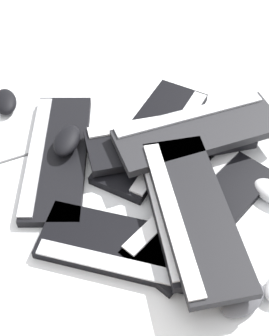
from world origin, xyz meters
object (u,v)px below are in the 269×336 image
object	(u,v)px
keyboard_2	(57,155)
keyboard_3	(134,250)
keyboard_7	(194,213)
keyboard_4	(169,138)
mouse_2	(243,299)
mouse_0	(67,140)
keyboard_5	(198,131)
mouse_1	(5,102)
keyboard_1	(154,136)
mouse_4	(234,134)
keyboard_6	(181,201)
keyboard_0	(202,211)

from	to	relation	value
keyboard_2	keyboard_3	world-z (taller)	same
keyboard_7	keyboard_2	bearing A→B (deg)	161.21
keyboard_4	mouse_2	size ratio (longest dim) A/B	4.17
keyboard_3	mouse_0	distance (m)	0.36
keyboard_5	mouse_0	distance (m)	0.35
keyboard_2	keyboard_7	size ratio (longest dim) A/B	1.01
keyboard_3	keyboard_5	world-z (taller)	keyboard_5
mouse_1	keyboard_3	bearing A→B (deg)	-158.29
keyboard_3	keyboard_5	distance (m)	0.37
keyboard_1	mouse_4	distance (m)	0.22
keyboard_2	keyboard_6	size ratio (longest dim) A/B	1.00
mouse_4	mouse_1	bearing A→B (deg)	-118.20
keyboard_6	mouse_0	xyz separation A→B (m)	(-0.33, 0.11, 0.01)
keyboard_3	keyboard_2	bearing A→B (deg)	140.50
keyboard_5	mouse_1	world-z (taller)	keyboard_5
mouse_0	mouse_2	distance (m)	0.59
keyboard_7	mouse_0	bearing A→B (deg)	156.35
mouse_4	keyboard_2	bearing A→B (deg)	-98.07
keyboard_4	keyboard_6	distance (m)	0.21
keyboard_5	keyboard_7	distance (m)	0.26
keyboard_4	mouse_4	world-z (taller)	keyboard_4
keyboard_5	mouse_2	size ratio (longest dim) A/B	4.06
keyboard_7	mouse_1	size ratio (longest dim) A/B	4.19
keyboard_2	keyboard_6	world-z (taller)	keyboard_6
keyboard_2	mouse_4	size ratio (longest dim) A/B	4.22
keyboard_2	keyboard_4	xyz separation A→B (m)	(0.28, 0.11, 0.03)
keyboard_2	keyboard_6	bearing A→B (deg)	-13.56
keyboard_1	mouse_2	bearing A→B (deg)	-55.36
keyboard_6	keyboard_5	bearing A→B (deg)	89.85
keyboard_4	mouse_1	world-z (taller)	keyboard_4
keyboard_0	mouse_0	world-z (taller)	mouse_0
keyboard_2	keyboard_6	distance (m)	0.36
mouse_0	mouse_4	distance (m)	0.46
keyboard_1	mouse_1	distance (m)	0.46
keyboard_6	mouse_1	bearing A→B (deg)	157.22
keyboard_3	mouse_2	size ratio (longest dim) A/B	4.00
keyboard_6	keyboard_4	bearing A→B (deg)	110.13
keyboard_0	keyboard_4	size ratio (longest dim) A/B	1.00
keyboard_1	keyboard_5	size ratio (longest dim) A/B	1.04
keyboard_4	keyboard_5	distance (m)	0.08
keyboard_6	mouse_1	size ratio (longest dim) A/B	4.20
keyboard_7	mouse_4	bearing A→B (deg)	79.50
keyboard_4	mouse_0	distance (m)	0.27
mouse_0	mouse_2	xyz separation A→B (m)	(0.50, -0.31, -0.03)
keyboard_2	keyboard_4	bearing A→B (deg)	21.60
mouse_2	keyboard_4	bearing A→B (deg)	-108.73
keyboard_0	keyboard_7	distance (m)	0.08
keyboard_1	keyboard_2	world-z (taller)	same
keyboard_1	mouse_1	bearing A→B (deg)	177.51
keyboard_7	mouse_4	size ratio (longest dim) A/B	4.19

